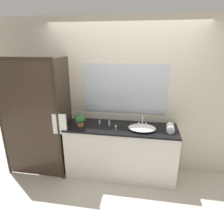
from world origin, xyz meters
TOP-DOWN VIEW (x-y plane):
  - ground_plane at (0.00, 0.00)m, footprint 8.00×8.00m
  - wall_back_with_mirror at (0.00, 0.34)m, footprint 4.40×0.06m
  - vanity_cabinet at (0.00, 0.01)m, footprint 1.80×0.58m
  - shower_enclosure at (-1.28, -0.19)m, footprint 1.20×0.59m
  - sink_basin at (0.33, -0.05)m, footprint 0.43×0.33m
  - faucet at (0.33, 0.12)m, footprint 0.17×0.13m
  - potted_plant at (-0.67, -0.05)m, footprint 0.17×0.17m
  - amenity_bottle_lotion at (-0.20, 0.03)m, footprint 0.03×0.03m
  - amenity_bottle_body_wash at (-0.37, 0.07)m, footprint 0.03×0.03m
  - amenity_bottle_shampoo at (-0.06, -0.18)m, footprint 0.03×0.03m
  - rolled_towel_near_edge at (0.76, -0.05)m, footprint 0.13×0.21m

SIDE VIEW (x-z plane):
  - ground_plane at x=0.00m, z-range 0.00..0.00m
  - vanity_cabinet at x=0.00m, z-range 0.00..0.90m
  - sink_basin at x=0.33m, z-range 0.90..0.96m
  - amenity_bottle_body_wash at x=-0.37m, z-range 0.90..0.98m
  - amenity_bottle_lotion at x=-0.20m, z-range 0.90..1.00m
  - amenity_bottle_shampoo at x=-0.06m, z-range 0.90..1.00m
  - faucet at x=0.33m, z-range 0.87..1.04m
  - rolled_towel_near_edge at x=0.76m, z-range 0.90..1.02m
  - potted_plant at x=-0.67m, z-range 0.91..1.10m
  - shower_enclosure at x=-1.28m, z-range 0.03..2.03m
  - wall_back_with_mirror at x=0.00m, z-range 0.00..2.60m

